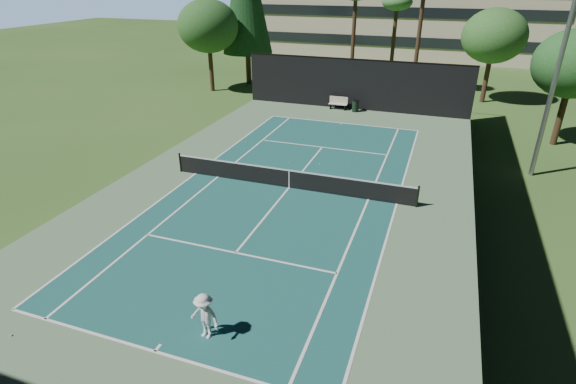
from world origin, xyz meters
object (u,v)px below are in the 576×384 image
Objects in this scene: tennis_ball_d at (247,142)px; trash_bin at (355,106)px; park_bench at (338,103)px; player at (204,316)px; tennis_ball_b at (290,163)px; tennis_ball_a at (11,335)px; tennis_net at (289,178)px; tennis_ball_c at (320,164)px.

tennis_ball_d is 0.07× the size of trash_bin.
player is at bearing -84.98° from park_bench.
tennis_ball_b is 0.05× the size of park_bench.
tennis_ball_a is at bearing -88.72° from tennis_ball_d.
player is 1.65× the size of trash_bin.
tennis_ball_a is at bearing -150.85° from player.
park_bench is at bearing 83.36° from tennis_ball_a.
tennis_ball_d is (-4.91, 5.59, -0.52)m from tennis_net.
player is 26.48m from park_bench.
tennis_net reaches higher than tennis_ball_c.
tennis_ball_b is at bearing 108.84° from tennis_net.
player reaches higher than tennis_ball_b.
tennis_ball_d reaches higher than tennis_ball_c.
tennis_ball_a is 0.04× the size of park_bench.
tennis_ball_c is (-0.50, 14.41, -0.75)m from player.
tennis_ball_b is (-1.08, 3.16, -0.52)m from tennis_net.
tennis_ball_b reaches higher than tennis_ball_c.
tennis_net is 15.60m from park_bench.
tennis_net reaches higher than tennis_ball_a.
tennis_net reaches higher than park_bench.
tennis_ball_c is (1.70, 0.44, -0.00)m from tennis_ball_b.
tennis_ball_d is at bearing 119.99° from player.
tennis_ball_b is at bearing -32.40° from tennis_ball_d.
park_bench is (-2.32, 26.37, -0.23)m from player.
tennis_ball_d is 0.05× the size of park_bench.
park_bench is at bearing 104.83° from player.
tennis_ball_a is 0.93× the size of tennis_ball_c.
tennis_ball_d is 10.65m from park_bench.
trash_bin is at bearing 61.87° from tennis_ball_d.
park_bench is at bearing 69.56° from tennis_ball_d.
player is (1.12, -10.82, 0.22)m from tennis_net.
player reaches higher than tennis_ball_d.
tennis_ball_b is 4.54m from tennis_ball_d.
trash_bin is (-0.35, 11.70, 0.45)m from tennis_ball_c.
tennis_ball_b is 1.02× the size of tennis_ball_c.
park_bench is (-0.12, 12.40, 0.51)m from tennis_ball_b.
park_bench is (3.71, 9.96, 0.51)m from tennis_ball_d.
tennis_ball_c is at bearing -81.34° from park_bench.
player is at bearing -88.15° from trash_bin.
player is 26.12m from trash_bin.
tennis_net is 15.30m from trash_bin.
tennis_ball_a is at bearing -96.64° from park_bench.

